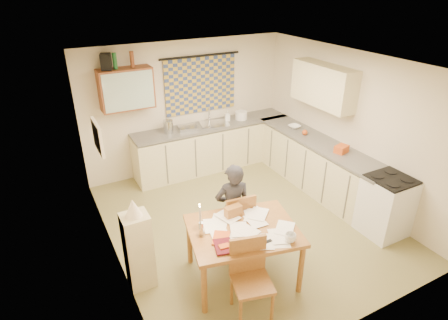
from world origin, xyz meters
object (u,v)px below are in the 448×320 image
counter_right (317,165)px  stove (386,206)px  counter_back (216,146)px  dining_table (242,253)px  chair_far (235,231)px  shelf_stand (139,251)px  person (233,209)px

counter_right → stove: stove is taller
counter_back → dining_table: counter_back is taller
counter_right → dining_table: size_ratio=1.97×
chair_far → counter_back: bearing=-104.4°
counter_back → counter_right: (1.23, -1.64, -0.00)m
stove → dining_table: stove is taller
counter_back → stove: stove is taller
dining_table → chair_far: chair_far is taller
counter_back → counter_right: bearing=-53.2°
counter_right → dining_table: counter_right is taller
counter_right → stove: bearing=-90.0°
dining_table → chair_far: bearing=81.7°
counter_back → shelf_stand: bearing=-133.0°
stove → chair_far: size_ratio=1.00×
dining_table → person: bearing=86.5°
counter_back → dining_table: 3.17m
chair_far → shelf_stand: size_ratio=0.91×
person → shelf_stand: (-1.34, -0.04, -0.16)m
dining_table → shelf_stand: size_ratio=1.45×
chair_far → stove: bearing=167.9°
counter_right → chair_far: 2.30m
counter_back → counter_right: same height
person → stove: bearing=175.3°
stove → dining_table: size_ratio=0.62×
counter_right → person: person is taller
counter_right → person: bearing=-160.1°
chair_far → person: size_ratio=0.69×
stove → shelf_stand: shelf_stand is taller
dining_table → person: person is taller
stove → shelf_stand: 3.60m
stove → dining_table: 2.36m
dining_table → chair_far: (0.20, 0.53, -0.09)m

